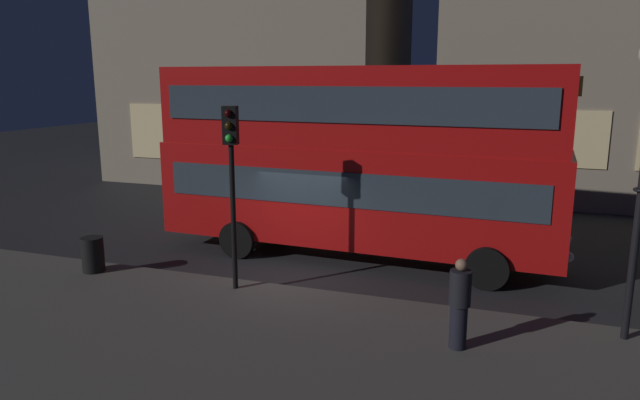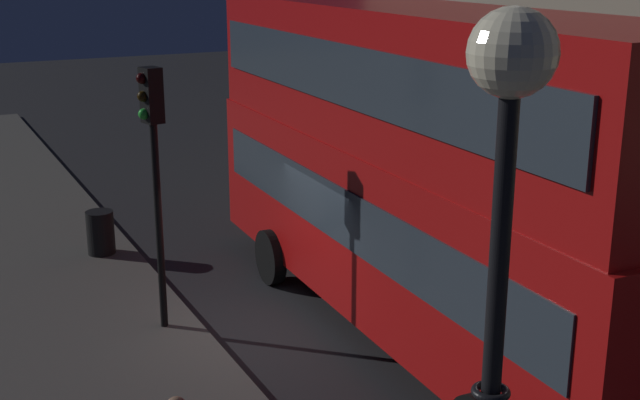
{
  "view_description": "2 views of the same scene",
  "coord_description": "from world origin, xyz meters",
  "px_view_note": "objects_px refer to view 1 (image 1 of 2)",
  "views": [
    {
      "loc": [
        5.35,
        -12.89,
        4.98
      ],
      "look_at": [
        0.65,
        0.55,
        1.94
      ],
      "focal_mm": 32.43,
      "sensor_mm": 36.0,
      "label": 1
    },
    {
      "loc": [
        11.62,
        -4.86,
        5.96
      ],
      "look_at": [
        -0.25,
        1.18,
        2.06
      ],
      "focal_mm": 46.92,
      "sensor_mm": 36.0,
      "label": 2
    }
  ],
  "objects_px": {
    "traffic_light_near_kerb": "(231,160)",
    "pedestrian": "(459,303)",
    "litter_bin": "(93,254)",
    "double_decker_bus": "(356,153)"
  },
  "relations": [
    {
      "from": "traffic_light_near_kerb",
      "to": "pedestrian",
      "type": "bearing_deg",
      "value": -26.64
    },
    {
      "from": "traffic_light_near_kerb",
      "to": "litter_bin",
      "type": "relative_size",
      "value": 4.75
    },
    {
      "from": "double_decker_bus",
      "to": "traffic_light_near_kerb",
      "type": "distance_m",
      "value": 4.08
    },
    {
      "from": "traffic_light_near_kerb",
      "to": "litter_bin",
      "type": "distance_m",
      "value": 4.75
    },
    {
      "from": "double_decker_bus",
      "to": "pedestrian",
      "type": "xyz_separation_m",
      "value": [
        3.39,
        -5.0,
        -1.96
      ]
    },
    {
      "from": "traffic_light_near_kerb",
      "to": "pedestrian",
      "type": "distance_m",
      "value": 5.85
    },
    {
      "from": "pedestrian",
      "to": "litter_bin",
      "type": "relative_size",
      "value": 1.91
    },
    {
      "from": "double_decker_bus",
      "to": "pedestrian",
      "type": "distance_m",
      "value": 6.35
    },
    {
      "from": "traffic_light_near_kerb",
      "to": "litter_bin",
      "type": "xyz_separation_m",
      "value": [
        -3.98,
        -0.1,
        -2.59
      ]
    },
    {
      "from": "double_decker_bus",
      "to": "litter_bin",
      "type": "distance_m",
      "value": 7.33
    }
  ]
}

